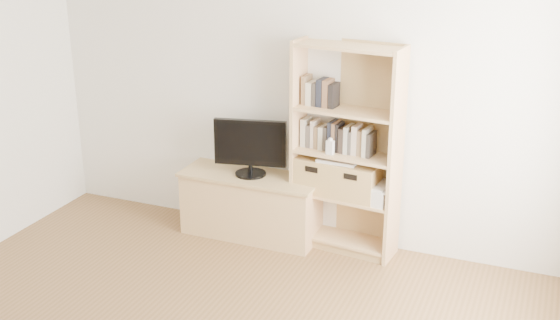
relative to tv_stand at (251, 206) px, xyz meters
The scene contains 11 objects.
back_wall 1.12m from the tv_stand, 30.80° to the left, with size 4.50×0.02×2.60m, color white.
tv_stand is the anchor object (origin of this frame).
bookshelf 1.00m from the tv_stand, ahead, with size 0.85×0.30×1.70m, color tan.
television 0.52m from the tv_stand, ahead, with size 0.60×0.05×0.47m, color black.
books_row_mid 1.06m from the tv_stand, ahead, with size 0.84×0.16×0.22m, color #B8B6A6.
books_row_upper 1.19m from the tv_stand, ahead, with size 0.37×0.14×0.19m, color #B8B6A6.
baby_monitor 0.94m from the tv_stand, ahead, with size 0.06×0.04×0.11m, color white.
basket_left 0.68m from the tv_stand, ahead, with size 0.35×0.28×0.28m, color tan.
basket_right 0.97m from the tv_stand, ahead, with size 0.34×0.28×0.28m, color tan.
laptop 0.91m from the tv_stand, ahead, with size 0.31×0.22×0.02m, color white.
magazine_stack 1.13m from the tv_stand, ahead, with size 0.19×0.27×0.12m, color silver.
Camera 1 is at (1.94, -2.66, 2.67)m, focal length 45.00 mm.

